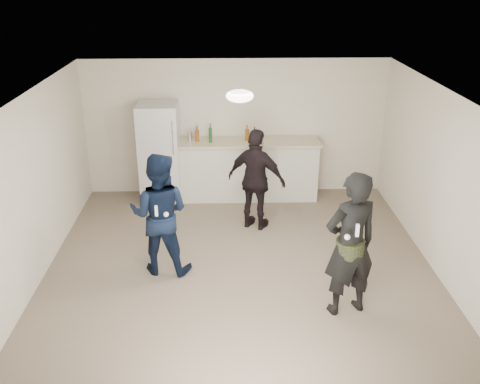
{
  "coord_description": "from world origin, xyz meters",
  "views": [
    {
      "loc": [
        -0.2,
        -6.5,
        4.0
      ],
      "look_at": [
        0.0,
        0.2,
        1.15
      ],
      "focal_mm": 40.0,
      "sensor_mm": 36.0,
      "label": 1
    }
  ],
  "objects_px": {
    "man": "(160,214)",
    "woman": "(350,245)",
    "spectator": "(256,180)",
    "counter": "(245,171)",
    "fridge": "(160,153)",
    "shaker": "(190,136)"
  },
  "relations": [
    {
      "from": "man",
      "to": "woman",
      "type": "relative_size",
      "value": 0.94
    },
    {
      "from": "man",
      "to": "spectator",
      "type": "bearing_deg",
      "value": -128.61
    },
    {
      "from": "counter",
      "to": "fridge",
      "type": "bearing_deg",
      "value": -177.39
    },
    {
      "from": "spectator",
      "to": "man",
      "type": "bearing_deg",
      "value": 69.9
    },
    {
      "from": "woman",
      "to": "counter",
      "type": "bearing_deg",
      "value": -90.3
    },
    {
      "from": "woman",
      "to": "fridge",
      "type": "bearing_deg",
      "value": -70.54
    },
    {
      "from": "counter",
      "to": "shaker",
      "type": "height_order",
      "value": "shaker"
    },
    {
      "from": "shaker",
      "to": "man",
      "type": "relative_size",
      "value": 0.1
    },
    {
      "from": "fridge",
      "to": "shaker",
      "type": "bearing_deg",
      "value": 13.27
    },
    {
      "from": "shaker",
      "to": "woman",
      "type": "relative_size",
      "value": 0.09
    },
    {
      "from": "man",
      "to": "spectator",
      "type": "height_order",
      "value": "man"
    },
    {
      "from": "counter",
      "to": "fridge",
      "type": "height_order",
      "value": "fridge"
    },
    {
      "from": "fridge",
      "to": "spectator",
      "type": "relative_size",
      "value": 1.08
    },
    {
      "from": "fridge",
      "to": "shaker",
      "type": "height_order",
      "value": "fridge"
    },
    {
      "from": "man",
      "to": "woman",
      "type": "distance_m",
      "value": 2.61
    },
    {
      "from": "woman",
      "to": "shaker",
      "type": "bearing_deg",
      "value": -77.47
    },
    {
      "from": "shaker",
      "to": "woman",
      "type": "height_order",
      "value": "woman"
    },
    {
      "from": "counter",
      "to": "man",
      "type": "relative_size",
      "value": 1.5
    },
    {
      "from": "fridge",
      "to": "woman",
      "type": "relative_size",
      "value": 0.97
    },
    {
      "from": "fridge",
      "to": "woman",
      "type": "bearing_deg",
      "value": -53.14
    },
    {
      "from": "fridge",
      "to": "counter",
      "type": "bearing_deg",
      "value": 2.61
    },
    {
      "from": "man",
      "to": "spectator",
      "type": "distance_m",
      "value": 1.91
    }
  ]
}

